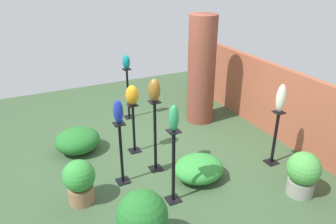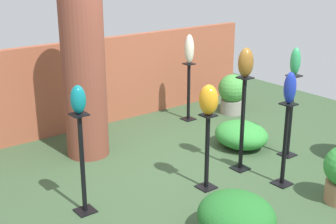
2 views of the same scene
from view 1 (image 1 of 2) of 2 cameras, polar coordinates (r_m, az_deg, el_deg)
name	(u,v)px [view 1 (image 1 of 2)]	position (r m, az deg, el deg)	size (l,w,h in m)	color
ground_plane	(162,152)	(5.92, -1.04, -6.93)	(8.00, 8.00, 0.00)	#385133
brick_wall_back	(264,96)	(6.76, 16.45, 2.68)	(5.60, 0.12, 1.38)	#9E5138
brick_pillar	(201,70)	(6.72, 5.84, 7.24)	(0.56, 0.56, 2.21)	brown
pedestal_bronze	(155,139)	(5.18, -2.24, -4.81)	(0.20, 0.20, 1.21)	black
pedestal_amber	(134,131)	(5.78, -5.98, -3.26)	(0.20, 0.20, 0.91)	black
pedestal_cobalt	(121,156)	(4.98, -8.12, -7.64)	(0.20, 0.20, 1.01)	black
pedestal_ivory	(275,140)	(5.68, 18.06, -4.74)	(0.20, 0.20, 0.95)	black
pedestal_jade	(173,170)	(4.54, 0.95, -10.08)	(0.20, 0.20, 1.12)	black
pedestal_teal	(128,96)	(7.04, -6.96, 2.80)	(0.20, 0.20, 1.10)	black
art_vase_bronze	(154,90)	(4.83, -2.40, 3.81)	(0.19, 0.18, 0.35)	brown
art_vase_amber	(132,95)	(5.50, -6.28, 2.92)	(0.21, 0.22, 0.34)	orange
art_vase_cobalt	(118,112)	(4.64, -8.66, 0.03)	(0.14, 0.14, 0.36)	#192D9E
art_vase_ivory	(281,98)	(5.37, 19.09, 2.27)	(0.15, 0.15, 0.46)	beige
art_vase_jade	(174,118)	(4.14, 1.03, -1.07)	(0.13, 0.14, 0.36)	#2D9356
art_vase_teal	(126,62)	(6.80, -7.28, 8.63)	(0.16, 0.15, 0.29)	#0F727A
potted_plant_walkway_edge	(79,180)	(4.78, -15.16, -11.44)	(0.45, 0.45, 0.66)	#936B4C
potted_plant_mid_left	(303,173)	(5.13, 22.44, -9.74)	(0.48, 0.48, 0.68)	gray
potted_plant_near_pillar	(142,218)	(3.92, -4.51, -17.90)	(0.60, 0.60, 0.79)	#2D2D33
foliage_bed_east	(199,168)	(5.18, 5.37, -9.76)	(0.69, 0.79, 0.37)	#338C38
foliage_bed_west	(78,140)	(6.06, -15.46, -4.80)	(0.73, 0.78, 0.43)	#236B28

